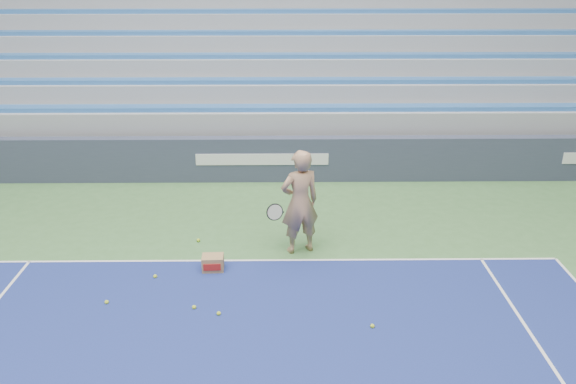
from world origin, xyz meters
name	(u,v)px	position (x,y,z in m)	size (l,w,h in m)	color
sponsor_barrier	(263,159)	(0.00, 15.88, 0.55)	(30.00, 0.32, 1.10)	#343B50
bleachers	(267,48)	(0.00, 21.60, 2.36)	(31.00, 9.15, 7.30)	#94979C
tennis_player	(300,202)	(0.80, 12.26, 1.00)	(1.03, 0.96, 1.99)	tan
ball_box	(213,263)	(-0.74, 11.57, 0.14)	(0.39, 0.31, 0.28)	#977349
tennis_ball_0	(198,240)	(-1.15, 12.64, 0.03)	(0.07, 0.07, 0.07)	#C0D82C
tennis_ball_1	(372,326)	(1.82, 9.87, 0.03)	(0.07, 0.07, 0.07)	#C0D82C
tennis_ball_2	(219,313)	(-0.51, 10.21, 0.03)	(0.07, 0.07, 0.07)	#C0D82C
tennis_ball_3	(155,276)	(-1.72, 11.32, 0.03)	(0.07, 0.07, 0.07)	#C0D82C
tennis_ball_4	(194,307)	(-0.91, 10.38, 0.03)	(0.07, 0.07, 0.07)	#C0D82C
tennis_ball_5	(107,302)	(-2.33, 10.54, 0.03)	(0.07, 0.07, 0.07)	#C0D82C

